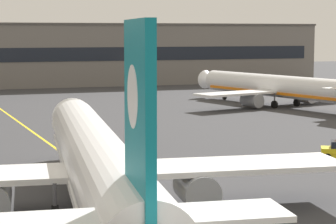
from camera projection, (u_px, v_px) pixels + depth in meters
taxiway_centreline at (68, 157)px, 60.86m from camera, size 10.35×179.74×0.01m
airliner_foreground at (97, 162)px, 40.86m from camera, size 32.34×41.49×11.65m
airliner_background at (278, 87)px, 102.31m from camera, size 28.32×35.94×10.27m
safety_cone_by_nose_gear at (74, 165)px, 55.92m from camera, size 0.44×0.44×0.55m
terminal_building at (17, 55)px, 139.01m from camera, size 132.69×12.40×13.10m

